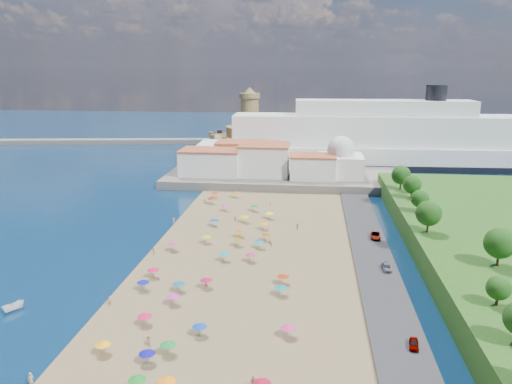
# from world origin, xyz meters

# --- Properties ---
(ground) EXTENTS (700.00, 700.00, 0.00)m
(ground) POSITION_xyz_m (0.00, 0.00, 0.00)
(ground) COLOR #071938
(ground) RESTS_ON ground
(terrace) EXTENTS (90.00, 36.00, 3.00)m
(terrace) POSITION_xyz_m (10.00, 73.00, 1.50)
(terrace) COLOR #59544C
(terrace) RESTS_ON ground
(jetty) EXTENTS (18.00, 70.00, 2.40)m
(jetty) POSITION_xyz_m (-12.00, 108.00, 1.20)
(jetty) COLOR #59544C
(jetty) RESTS_ON ground
(breakwater) EXTENTS (199.03, 34.77, 2.60)m
(breakwater) POSITION_xyz_m (-110.00, 153.00, 1.30)
(breakwater) COLOR #59544C
(breakwater) RESTS_ON ground
(waterfront_buildings) EXTENTS (57.00, 29.00, 11.00)m
(waterfront_buildings) POSITION_xyz_m (-3.05, 73.64, 7.88)
(waterfront_buildings) COLOR silver
(waterfront_buildings) RESTS_ON terrace
(domed_building) EXTENTS (16.00, 16.00, 15.00)m
(domed_building) POSITION_xyz_m (30.00, 71.00, 8.97)
(domed_building) COLOR silver
(domed_building) RESTS_ON terrace
(fortress) EXTENTS (40.00, 40.00, 32.40)m
(fortress) POSITION_xyz_m (-12.00, 138.00, 6.68)
(fortress) COLOR olive
(fortress) RESTS_ON ground
(cruise_ship) EXTENTS (160.73, 29.44, 34.98)m
(cruise_ship) POSITION_xyz_m (49.29, 106.28, 10.36)
(cruise_ship) COLOR black
(cruise_ship) RESTS_ON ground
(beach_parasols) EXTENTS (33.31, 115.87, 2.20)m
(beach_parasols) POSITION_xyz_m (-1.02, -14.01, 2.15)
(beach_parasols) COLOR gray
(beach_parasols) RESTS_ON beach
(beachgoers) EXTENTS (35.45, 94.72, 1.89)m
(beachgoers) POSITION_xyz_m (-1.71, -2.51, 1.12)
(beachgoers) COLOR tan
(beachgoers) RESTS_ON beach
(parked_cars) EXTENTS (2.83, 54.77, 1.41)m
(parked_cars) POSITION_xyz_m (36.00, -5.23, 1.36)
(parked_cars) COLOR gray
(parked_cars) RESTS_ON promenade
(hillside_trees) EXTENTS (14.83, 103.01, 7.52)m
(hillside_trees) POSITION_xyz_m (48.69, -2.49, 10.14)
(hillside_trees) COLOR #382314
(hillside_trees) RESTS_ON hillside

